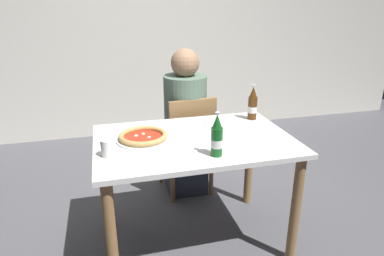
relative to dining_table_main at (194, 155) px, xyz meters
The scene contains 10 objects.
ground_plane 0.64m from the dining_table_main, ahead, with size 8.00×8.00×0.00m, color #4C4C51.
back_wall_tiled 2.30m from the dining_table_main, 90.00° to the left, with size 7.00×0.10×2.60m, color silver.
dining_table_main is the anchor object (origin of this frame).
chair_behind_table 0.64m from the dining_table_main, 79.40° to the left, with size 0.44×0.44×0.85m.
diner_seated 0.67m from the dining_table_main, 80.84° to the left, with size 0.34×0.34×1.21m.
pizza_margherita_near 0.34m from the dining_table_main, behind, with size 0.32×0.32×0.04m.
beer_bottle_left 0.35m from the dining_table_main, 78.50° to the right, with size 0.07×0.07×0.25m.
beer_bottle_center 0.60m from the dining_table_main, 26.80° to the left, with size 0.07×0.07×0.25m.
napkin_with_cutlery 0.28m from the dining_table_main, 51.12° to the left, with size 0.21×0.21×0.01m.
paper_cup 0.56m from the dining_table_main, 166.52° to the right, with size 0.07×0.07×0.10m, color white.
Camera 1 is at (-0.50, -1.85, 1.54)m, focal length 31.64 mm.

